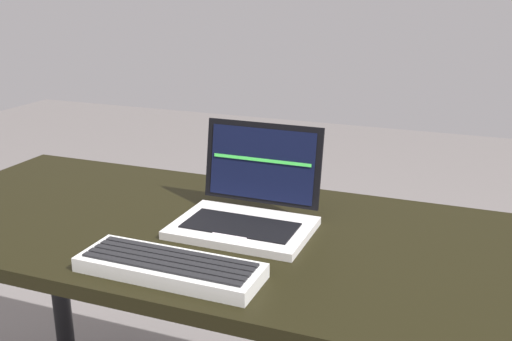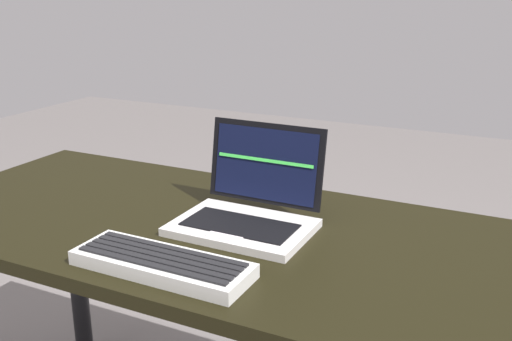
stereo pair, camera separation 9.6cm
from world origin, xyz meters
name	(u,v)px [view 1 (the left image)]	position (x,y,z in m)	size (l,w,h in m)	color
desk	(250,271)	(0.00, 0.00, 0.61)	(1.64, 0.65, 0.70)	black
laptop_front	(249,208)	(-0.02, 0.04, 0.74)	(0.29, 0.23, 0.21)	silver
external_keyboard	(170,267)	(-0.07, -0.23, 0.72)	(0.34, 0.12, 0.03)	silver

